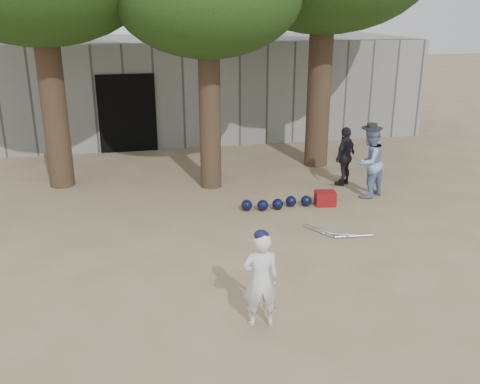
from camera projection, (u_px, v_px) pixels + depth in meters
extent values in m
plane|color=#937C5E|center=(216.00, 271.00, 8.51)|extent=(70.00, 70.00, 0.00)
imported|color=white|center=(261.00, 280.00, 6.88)|extent=(0.50, 0.35, 1.32)
imported|color=#7E97C3|center=(369.00, 162.00, 11.57)|extent=(0.96, 0.90, 1.57)
imported|color=black|center=(345.00, 156.00, 12.38)|extent=(0.84, 0.78, 1.38)
cube|color=maroon|center=(325.00, 198.00, 11.26)|extent=(0.46, 0.38, 0.30)
cube|color=gray|center=(169.00, 97.00, 15.39)|extent=(16.00, 0.35, 3.00)
cube|color=black|center=(127.00, 114.00, 15.10)|extent=(1.60, 0.08, 2.20)
cube|color=slate|center=(162.00, 85.00, 17.69)|extent=(16.00, 5.00, 3.00)
sphere|color=black|center=(247.00, 205.00, 10.98)|extent=(0.23, 0.23, 0.23)
sphere|color=black|center=(263.00, 205.00, 10.97)|extent=(0.23, 0.23, 0.23)
sphere|color=black|center=(278.00, 204.00, 11.04)|extent=(0.23, 0.23, 0.23)
sphere|color=black|center=(291.00, 201.00, 11.20)|extent=(0.23, 0.23, 0.23)
sphere|color=black|center=(306.00, 201.00, 11.22)|extent=(0.23, 0.23, 0.23)
cylinder|color=silver|center=(319.00, 231.00, 9.95)|extent=(0.39, 0.66, 0.06)
cylinder|color=silver|center=(330.00, 233.00, 9.88)|extent=(0.54, 0.56, 0.06)
cylinder|color=silver|center=(342.00, 234.00, 9.80)|extent=(0.69, 0.31, 0.06)
cylinder|color=silver|center=(354.00, 236.00, 9.73)|extent=(0.72, 0.12, 0.06)
cylinder|color=brown|center=(49.00, 66.00, 11.65)|extent=(0.56, 0.56, 5.50)
cylinder|color=brown|center=(209.00, 78.00, 11.67)|extent=(0.48, 0.48, 5.00)
cylinder|color=brown|center=(321.00, 52.00, 13.24)|extent=(0.60, 0.60, 5.80)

